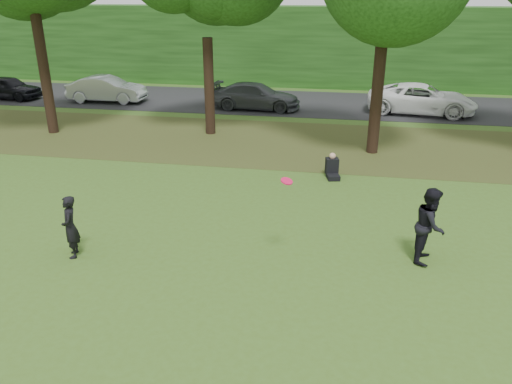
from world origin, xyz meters
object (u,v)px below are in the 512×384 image
Objects in this scene: player_right at (430,225)px; seated_person at (332,168)px; player_left at (70,227)px; frisbee at (287,181)px.

seated_person is (-2.41, 5.33, -0.60)m from player_right.
player_right is at bearing -78.75° from seated_person.
player_right is at bearing 74.57° from player_left.
frisbee reaches higher than player_left.
player_left is 1.86× the size of seated_person.
frisbee reaches higher than player_right.
player_right is 4.87× the size of frisbee.
frisbee is 6.39m from seated_person.
player_left is at bearing -173.77° from frisbee.
frisbee is at bearing 117.42° from player_right.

